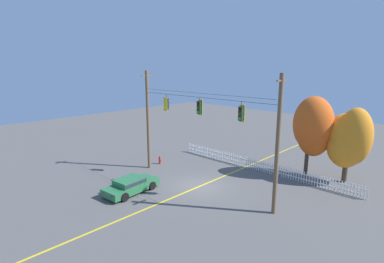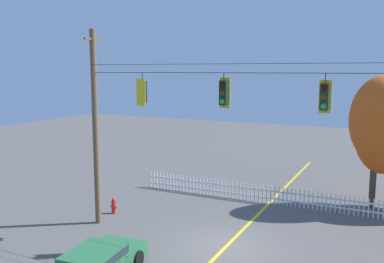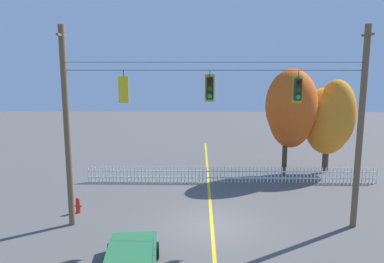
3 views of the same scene
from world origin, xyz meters
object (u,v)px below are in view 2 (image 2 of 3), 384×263
Objects in this scene: traffic_signal_northbound_primary at (325,97)px; autumn_maple_near_fence at (383,125)px; traffic_signal_northbound_secondary at (224,93)px; fire_hydrant at (114,206)px; traffic_signal_westbound_side at (142,92)px.

traffic_signal_northbound_primary is 0.20× the size of autumn_maple_near_fence.
traffic_signal_northbound_secondary is 0.20× the size of autumn_maple_near_fence.
traffic_signal_northbound_secondary is at bearing -12.12° from fire_hydrant.
autumn_maple_near_fence is at bearing 41.78° from traffic_signal_westbound_side.
autumn_maple_near_fence is (1.71, 8.28, -1.89)m from traffic_signal_northbound_primary.
fire_hydrant is (-2.75, 1.41, -5.89)m from traffic_signal_westbound_side.
traffic_signal_northbound_primary is (7.57, 0.02, 0.01)m from traffic_signal_westbound_side.
traffic_signal_northbound_secondary and traffic_signal_northbound_primary have the same top height.
autumn_maple_near_fence is at bearing 56.21° from traffic_signal_northbound_secondary.
traffic_signal_northbound_primary reaches higher than fire_hydrant.
autumn_maple_near_fence is (9.28, 8.30, -1.88)m from traffic_signal_westbound_side.
traffic_signal_northbound_primary is at bearing -101.70° from autumn_maple_near_fence.
fire_hydrant is at bearing 172.30° from traffic_signal_northbound_primary.
traffic_signal_westbound_side is 6.66m from fire_hydrant.
autumn_maple_near_fence is (5.54, 8.28, -1.94)m from traffic_signal_northbound_secondary.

